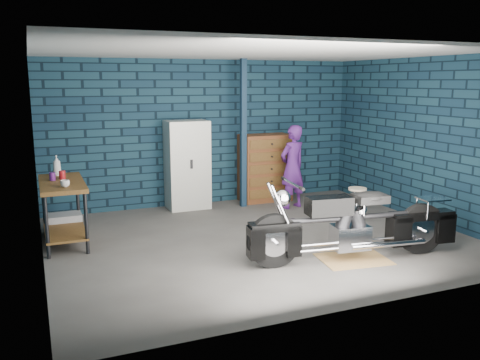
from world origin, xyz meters
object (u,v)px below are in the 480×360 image
object	(u,v)px
tool_chest	(265,168)
workbench	(64,212)
storage_bin	(64,224)
locker	(187,165)
shop_stool	(357,204)
person	(292,167)
motorcycle	(355,220)

from	to	relation	value
tool_chest	workbench	bearing A→B (deg)	-161.11
workbench	storage_bin	size ratio (longest dim) A/B	2.76
locker	shop_stool	xyz separation A→B (m)	(2.39, -1.89, -0.53)
person	motorcycle	bearing A→B (deg)	61.39
motorcycle	tool_chest	distance (m)	3.51
person	storage_bin	xyz separation A→B (m)	(-4.01, -0.15, -0.61)
tool_chest	shop_stool	bearing A→B (deg)	-66.67
workbench	motorcycle	xyz separation A→B (m)	(3.46, -2.19, 0.09)
motorcycle	person	size ratio (longest dim) A/B	1.61
workbench	locker	xyz separation A→B (m)	(2.24, 1.31, 0.35)
workbench	storage_bin	distance (m)	0.54
motorcycle	locker	distance (m)	3.71
workbench	person	size ratio (longest dim) A/B	0.92
workbench	motorcycle	bearing A→B (deg)	-32.28
motorcycle	shop_stool	distance (m)	2.00
workbench	tool_chest	distance (m)	4.04
workbench	shop_stool	size ratio (longest dim) A/B	2.53
person	tool_chest	size ratio (longest dim) A/B	1.18
motorcycle	tool_chest	xyz separation A→B (m)	(0.36, 3.49, 0.10)
person	shop_stool	distance (m)	1.41
locker	shop_stool	size ratio (longest dim) A/B	2.91
person	storage_bin	size ratio (longest dim) A/B	3.01
storage_bin	shop_stool	xyz separation A→B (m)	(4.61, -1.03, 0.12)
person	shop_stool	xyz separation A→B (m)	(0.60, -1.18, -0.49)
storage_bin	locker	distance (m)	2.47
person	shop_stool	size ratio (longest dim) A/B	2.77
motorcycle	workbench	bearing A→B (deg)	155.37
locker	shop_stool	distance (m)	3.09
workbench	storage_bin	world-z (taller)	workbench
tool_chest	shop_stool	size ratio (longest dim) A/B	2.35
storage_bin	locker	world-z (taller)	locker
workbench	motorcycle	size ratio (longest dim) A/B	0.57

